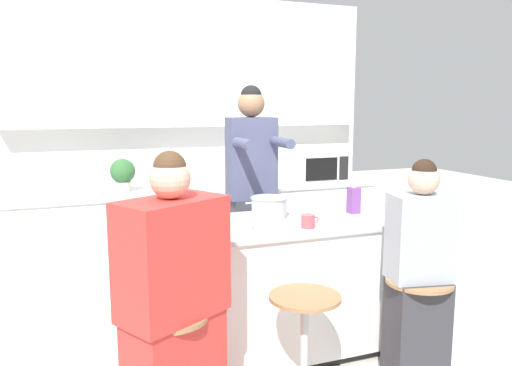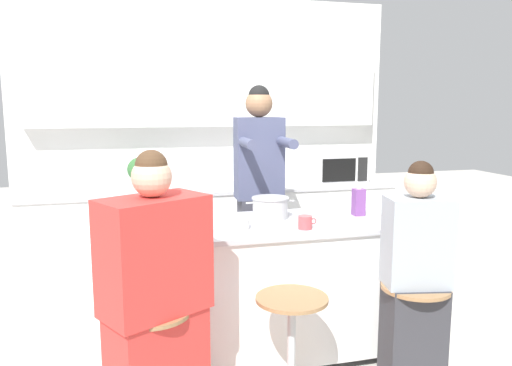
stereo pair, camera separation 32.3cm
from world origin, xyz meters
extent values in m
plane|color=beige|center=(0.00, 0.00, 0.00)|extent=(16.00, 16.00, 0.00)
cube|color=silver|center=(0.00, 1.95, 1.35)|extent=(3.71, 0.06, 2.70)
cube|color=white|center=(0.00, 1.84, 1.83)|extent=(3.41, 0.16, 0.75)
cube|color=white|center=(0.00, 1.57, 0.43)|extent=(3.41, 0.66, 0.87)
cube|color=#BCBCC1|center=(0.00, 1.57, 0.88)|extent=(3.44, 0.69, 0.03)
cube|color=black|center=(0.00, 0.00, 0.03)|extent=(1.68, 0.62, 0.06)
cube|color=white|center=(0.00, 0.00, 0.47)|extent=(1.76, 0.70, 0.81)
cube|color=#BCBCC1|center=(0.00, 0.00, 0.89)|extent=(1.80, 0.74, 0.03)
cylinder|color=#997047|center=(-0.72, -0.65, 0.65)|extent=(0.38, 0.38, 0.02)
cylinder|color=#B7BABC|center=(0.00, -0.66, 0.33)|extent=(0.04, 0.04, 0.62)
cylinder|color=#997047|center=(0.00, -0.66, 0.65)|extent=(0.38, 0.38, 0.02)
cylinder|color=#B7BABC|center=(0.72, -0.68, 0.33)|extent=(0.04, 0.04, 0.62)
cylinder|color=#997047|center=(0.72, -0.68, 0.65)|extent=(0.38, 0.38, 0.02)
cube|color=#383842|center=(0.17, 0.63, 0.47)|extent=(0.31, 0.23, 0.94)
cube|color=#474C6B|center=(0.17, 0.63, 1.25)|extent=(0.37, 0.24, 0.62)
cylinder|color=#474C6B|center=(0.01, 0.35, 1.39)|extent=(0.09, 0.34, 0.07)
cylinder|color=#474C6B|center=(0.30, 0.34, 1.39)|extent=(0.09, 0.34, 0.07)
sphere|color=#936B4C|center=(0.17, 0.63, 1.67)|extent=(0.21, 0.21, 0.20)
sphere|color=black|center=(0.17, 0.63, 1.72)|extent=(0.17, 0.17, 0.16)
cube|color=red|center=(-0.70, -0.67, 0.94)|extent=(0.57, 0.49, 0.57)
sphere|color=#DBB293|center=(-0.70, -0.67, 1.32)|extent=(0.26, 0.26, 0.19)
sphere|color=#513823|center=(-0.70, -0.67, 1.37)|extent=(0.21, 0.21, 0.15)
cube|color=#333338|center=(0.72, -0.67, 0.33)|extent=(0.36, 0.32, 0.66)
cube|color=#9EA8B2|center=(0.72, -0.67, 0.91)|extent=(0.38, 0.28, 0.50)
sphere|color=#DBB293|center=(0.72, -0.67, 1.24)|extent=(0.20, 0.20, 0.17)
sphere|color=black|center=(0.72, -0.67, 1.29)|extent=(0.16, 0.16, 0.14)
cylinder|color=#B7BABC|center=(0.11, 0.12, 0.97)|extent=(0.23, 0.23, 0.13)
cylinder|color=#B7BABC|center=(0.11, 0.12, 1.04)|extent=(0.25, 0.25, 0.01)
cylinder|color=#B7BABC|center=(-0.03, 0.12, 1.01)|extent=(0.05, 0.01, 0.01)
cylinder|color=#B7BABC|center=(0.25, 0.12, 1.01)|extent=(0.05, 0.01, 0.01)
cylinder|color=silver|center=(-0.61, -0.16, 0.93)|extent=(0.22, 0.22, 0.06)
cylinder|color=white|center=(-0.19, -0.10, 0.93)|extent=(0.19, 0.19, 0.06)
cylinder|color=#DB4C51|center=(0.23, -0.22, 0.94)|extent=(0.09, 0.09, 0.08)
torus|color=#DB4C51|center=(0.29, -0.22, 0.95)|extent=(0.04, 0.01, 0.04)
ellipsoid|color=yellow|center=(-0.76, 0.03, 0.92)|extent=(0.10, 0.04, 0.04)
ellipsoid|color=yellow|center=(-0.79, 0.06, 0.92)|extent=(0.08, 0.10, 0.04)
ellipsoid|color=yellow|center=(-0.74, 0.06, 0.92)|extent=(0.09, 0.09, 0.04)
cube|color=#7A428E|center=(0.72, 0.05, 0.99)|extent=(0.07, 0.07, 0.18)
cylinder|color=white|center=(0.72, 0.05, 1.09)|extent=(0.03, 0.03, 0.02)
cube|color=white|center=(1.21, 1.53, 1.04)|extent=(0.55, 0.38, 0.29)
cube|color=black|center=(1.16, 1.34, 1.04)|extent=(0.34, 0.01, 0.22)
cube|color=black|center=(1.40, 1.34, 1.04)|extent=(0.10, 0.01, 0.23)
cylinder|color=beige|center=(-0.69, 1.57, 0.94)|extent=(0.13, 0.13, 0.09)
sphere|color=#336633|center=(-0.69, 1.57, 1.08)|extent=(0.22, 0.22, 0.22)
camera|label=1|loc=(-1.13, -2.92, 1.65)|focal=35.00mm
camera|label=2|loc=(-0.82, -3.02, 1.65)|focal=35.00mm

